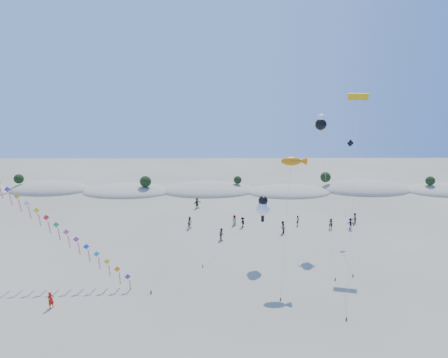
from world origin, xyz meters
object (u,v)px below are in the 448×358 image
fish_kite (294,161)px  parafoil_kite (358,100)px  flyer_foreground (51,300)px  kite_train (18,198)px

fish_kite → parafoil_kite: bearing=35.5°
fish_kite → flyer_foreground: size_ratio=8.08×
kite_train → flyer_foreground: bearing=-50.6°
parafoil_kite → flyer_foreground: parafoil_kite is taller
flyer_foreground → fish_kite: bearing=-38.3°
fish_kite → flyer_foreground: 27.85m
fish_kite → parafoil_kite: 12.20m
kite_train → parafoil_kite: parafoil_kite is taller
kite_train → fish_kite: kite_train is taller
fish_kite → flyer_foreground: fish_kite is taller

